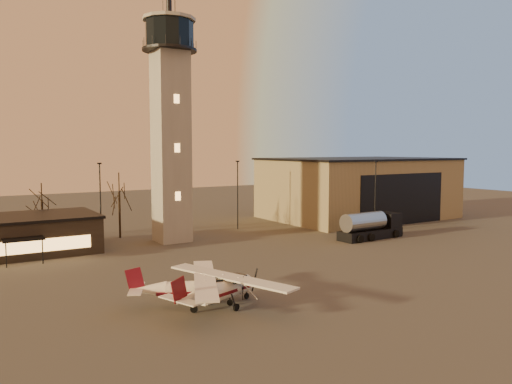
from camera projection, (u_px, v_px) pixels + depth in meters
ground at (320, 301)px, 38.95m from camera, size 220.00×220.00×0.00m
control_tower at (171, 114)px, 62.93m from camera, size 6.80×6.80×32.60m
hangar at (358, 188)px, 86.18m from camera, size 30.60×20.60×10.30m
light_poles at (172, 199)px, 64.98m from camera, size 58.50×12.25×10.14m
tree_row at (45, 195)px, 64.38m from camera, size 37.20×9.20×8.80m
cessna_front at (200, 293)px, 37.52m from camera, size 9.31×11.18×3.20m
cessna_rear at (227, 292)px, 37.70m from camera, size 9.45×11.57×3.24m
fuel_truck at (370, 228)px, 66.00m from camera, size 9.80×3.56×3.59m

